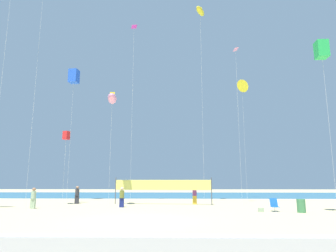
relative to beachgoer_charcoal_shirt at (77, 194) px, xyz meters
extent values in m
plane|color=#D1BC89|center=(7.12, -11.73, -0.87)|extent=(120.00, 120.00, 0.00)
cube|color=teal|center=(7.12, 18.24, -0.86)|extent=(120.00, 20.00, 0.01)
cube|color=#2D2D33|center=(0.00, 0.00, -0.50)|extent=(0.35, 0.21, 0.74)
cylinder|color=#2D2D33|center=(0.00, 0.00, 0.18)|extent=(0.37, 0.37, 0.61)
sphere|color=#997051|center=(0.00, 0.00, 0.62)|extent=(0.27, 0.27, 0.27)
cube|color=navy|center=(4.84, -3.64, -0.50)|extent=(0.35, 0.21, 0.73)
cylinder|color=olive|center=(4.84, -3.64, 0.16)|extent=(0.36, 0.36, 0.60)
sphere|color=beige|center=(4.84, -3.64, 0.59)|extent=(0.27, 0.27, 0.27)
cube|color=#99B28C|center=(-1.78, -4.92, -0.51)|extent=(0.34, 0.21, 0.72)
cylinder|color=#99B28C|center=(-1.78, -4.92, 0.15)|extent=(0.36, 0.36, 0.59)
sphere|color=#997051|center=(-1.78, -4.92, 0.58)|extent=(0.27, 0.27, 0.27)
cube|color=gold|center=(10.90, -0.37, -0.49)|extent=(0.36, 0.22, 0.76)
cylinder|color=#7A3872|center=(10.90, -0.37, 0.20)|extent=(0.38, 0.38, 0.63)
sphere|color=#997051|center=(10.90, -0.37, 0.66)|extent=(0.28, 0.28, 0.28)
cube|color=#1959B2|center=(16.06, -6.75, -0.55)|extent=(0.52, 0.48, 0.03)
cube|color=#1959B2|center=(16.06, -6.46, -0.27)|extent=(0.52, 0.23, 0.57)
cylinder|color=silver|center=(16.06, -6.90, -0.71)|extent=(0.03, 0.03, 0.32)
cylinder|color=silver|center=(16.06, -6.61, -0.71)|extent=(0.03, 0.03, 0.32)
cylinder|color=#3F7F4C|center=(17.59, -7.36, -0.43)|extent=(0.55, 0.55, 0.88)
cylinder|color=#4C4C51|center=(3.58, 0.04, 0.33)|extent=(0.08, 0.08, 2.40)
cylinder|color=#4C4C51|center=(12.36, -1.10, 0.33)|extent=(0.08, 0.08, 2.40)
cube|color=#EAE566|center=(7.97, -0.53, 0.86)|extent=(8.78, 1.16, 0.90)
cube|color=#99B28C|center=(15.00, -7.00, -0.73)|extent=(0.34, 0.17, 0.27)
cylinder|color=silver|center=(19.06, -9.12, 4.53)|extent=(0.01, 0.01, 10.80)
cube|color=green|center=(19.06, -9.12, 9.93)|extent=(0.76, 0.76, 1.18)
cylinder|color=silver|center=(-2.10, 3.15, 5.91)|extent=(0.01, 0.01, 13.56)
cube|color=blue|center=(-2.10, 3.15, 12.69)|extent=(1.06, 1.06, 1.51)
cylinder|color=silver|center=(-2.50, -4.65, 8.28)|extent=(0.01, 0.01, 18.30)
cylinder|color=silver|center=(11.90, 1.02, 9.12)|extent=(0.01, 0.01, 19.99)
ellipsoid|color=yellow|center=(11.90, 1.02, 19.12)|extent=(1.30, 1.83, 0.72)
cube|color=yellow|center=(11.90, 1.02, 19.37)|extent=(0.34, 0.06, 0.43)
cylinder|color=silver|center=(3.58, -2.77, 3.77)|extent=(0.01, 0.01, 9.27)
ellipsoid|color=pink|center=(3.58, -2.77, 8.41)|extent=(1.08, 2.28, 0.80)
cube|color=yellow|center=(3.58, -2.77, 8.73)|extent=(0.44, 0.06, 0.54)
cylinder|color=silver|center=(4.73, 1.57, 8.42)|extent=(0.01, 0.01, 18.58)
pyramid|color=#D833A5|center=(4.70, 1.59, 17.78)|extent=(0.80, 0.80, 0.35)
cylinder|color=silver|center=(17.56, 7.83, 6.02)|extent=(0.01, 0.01, 13.77)
cone|color=yellow|center=(17.56, 7.83, 12.90)|extent=(1.65, 0.89, 1.65)
cylinder|color=silver|center=(15.10, -0.69, 6.52)|extent=(0.01, 0.01, 14.78)
pyramid|color=pink|center=(15.07, -0.68, 13.96)|extent=(0.67, 0.68, 0.39)
cylinder|color=silver|center=(-3.79, -7.24, 9.55)|extent=(0.01, 0.01, 20.83)
cylinder|color=silver|center=(-1.29, -0.20, 2.33)|extent=(0.01, 0.01, 6.39)
cube|color=red|center=(-1.29, -0.20, 5.52)|extent=(0.65, 0.65, 0.81)
camera|label=1|loc=(9.19, -28.15, 1.21)|focal=31.83mm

